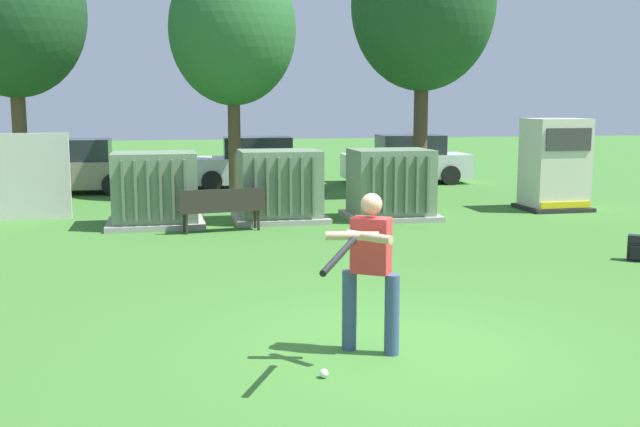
# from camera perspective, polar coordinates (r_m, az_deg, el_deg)

# --- Properties ---
(ground_plane) EXTENTS (96.00, 96.00, 0.00)m
(ground_plane) POSITION_cam_1_polar(r_m,az_deg,el_deg) (8.34, 5.87, -10.31)
(ground_plane) COLOR #3D752D
(transformer_west) EXTENTS (2.10, 1.70, 1.62)m
(transformer_west) POSITION_cam_1_polar(r_m,az_deg,el_deg) (16.62, -12.59, 1.76)
(transformer_west) COLOR #9E9B93
(transformer_west) RESTS_ON ground
(transformer_mid_west) EXTENTS (2.10, 1.70, 1.62)m
(transformer_mid_west) POSITION_cam_1_polar(r_m,az_deg,el_deg) (16.95, -3.13, 2.08)
(transformer_mid_west) COLOR #9E9B93
(transformer_mid_west) RESTS_ON ground
(transformer_mid_east) EXTENTS (2.10, 1.70, 1.62)m
(transformer_mid_east) POSITION_cam_1_polar(r_m,az_deg,el_deg) (17.34, 5.46, 2.20)
(transformer_mid_east) COLOR #9E9B93
(transformer_mid_east) RESTS_ON ground
(generator_enclosure) EXTENTS (1.60, 1.40, 2.30)m
(generator_enclosure) POSITION_cam_1_polar(r_m,az_deg,el_deg) (19.60, 17.62, 3.59)
(generator_enclosure) COLOR #262626
(generator_enclosure) RESTS_ON ground
(park_bench) EXTENTS (1.84, 0.63, 0.92)m
(park_bench) POSITION_cam_1_polar(r_m,az_deg,el_deg) (15.62, -7.55, 0.53)
(park_bench) COLOR #2D2823
(park_bench) RESTS_ON ground
(batter) EXTENTS (1.11, 1.47, 1.74)m
(batter) POSITION_cam_1_polar(r_m,az_deg,el_deg) (7.90, 3.82, -3.99)
(batter) COLOR #384C75
(batter) RESTS_ON ground
(sports_ball) EXTENTS (0.09, 0.09, 0.09)m
(sports_ball) POSITION_cam_1_polar(r_m,az_deg,el_deg) (7.46, 0.30, -12.21)
(sports_ball) COLOR white
(sports_ball) RESTS_ON ground
(backpack) EXTENTS (0.38, 0.37, 0.44)m
(backpack) POSITION_cam_1_polar(r_m,az_deg,el_deg) (13.82, 23.25, -2.48)
(backpack) COLOR black
(backpack) RESTS_ON ground
(tree_left) EXTENTS (3.90, 3.90, 7.45)m
(tree_left) POSITION_cam_1_polar(r_m,az_deg,el_deg) (22.37, -22.59, 14.11)
(tree_left) COLOR brown
(tree_left) RESTS_ON ground
(tree_center_left) EXTENTS (3.61, 3.61, 6.89)m
(tree_center_left) POSITION_cam_1_polar(r_m,az_deg,el_deg) (21.75, -6.75, 13.85)
(tree_center_left) COLOR brown
(tree_center_left) RESTS_ON ground
(tree_center_right) EXTENTS (4.18, 4.18, 7.99)m
(tree_center_right) POSITION_cam_1_polar(r_m,az_deg,el_deg) (22.48, 7.93, 15.59)
(tree_center_right) COLOR #4C3828
(tree_center_right) RESTS_ON ground
(parked_car_leftmost) EXTENTS (4.21, 1.94, 1.62)m
(parked_car_leftmost) POSITION_cam_1_polar(r_m,az_deg,el_deg) (23.37, -18.64, 3.33)
(parked_car_leftmost) COLOR gray
(parked_car_leftmost) RESTS_ON ground
(parked_car_left_of_center) EXTENTS (4.28, 2.09, 1.62)m
(parked_car_left_of_center) POSITION_cam_1_polar(r_m,az_deg,el_deg) (23.66, -5.12, 3.80)
(parked_car_left_of_center) COLOR silver
(parked_car_left_of_center) RESTS_ON ground
(parked_car_right_of_center) EXTENTS (4.29, 2.09, 1.62)m
(parked_car_right_of_center) POSITION_cam_1_polar(r_m,az_deg,el_deg) (25.23, 6.69, 4.07)
(parked_car_right_of_center) COLOR silver
(parked_car_right_of_center) RESTS_ON ground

